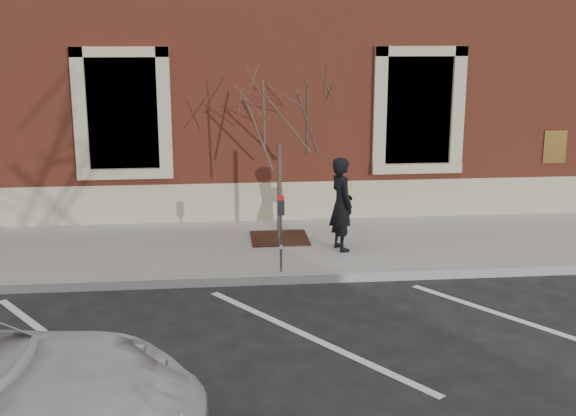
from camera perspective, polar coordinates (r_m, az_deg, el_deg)
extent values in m
plane|color=#28282B|center=(11.81, 0.29, -5.88)|extent=(120.00, 120.00, 0.00)
cube|color=#9B9A92|center=(13.44, -0.49, -3.10)|extent=(40.00, 3.50, 0.15)
cube|color=#9E9E99|center=(11.74, 0.32, -5.61)|extent=(40.00, 0.12, 0.15)
cube|color=brown|center=(18.86, -2.25, 13.77)|extent=(40.00, 8.50, 8.00)
cube|color=tan|center=(15.03, -1.12, 0.57)|extent=(40.00, 0.06, 0.80)
cube|color=black|center=(14.91, -12.86, 7.34)|extent=(1.40, 0.30, 2.20)
cube|color=tan|center=(14.92, -12.69, 2.69)|extent=(1.90, 0.20, 0.20)
cube|color=black|center=(15.38, 10.12, 7.65)|extent=(1.40, 0.30, 2.20)
cube|color=tan|center=(15.38, 10.11, 3.13)|extent=(1.90, 0.20, 0.20)
imported|color=black|center=(12.86, 4.25, 0.31)|extent=(0.54, 0.69, 1.68)
cylinder|color=#595B60|center=(11.71, -0.57, -2.81)|extent=(0.04, 0.04, 0.96)
cube|color=black|center=(11.56, -0.57, 0.05)|extent=(0.11, 0.09, 0.25)
cube|color=red|center=(11.52, -0.57, 0.79)|extent=(0.11, 0.08, 0.06)
cube|color=white|center=(11.68, -0.55, -3.10)|extent=(0.05, 0.00, 0.07)
cube|color=#371C11|center=(13.70, -0.68, -2.40)|extent=(1.08, 1.08, 0.03)
cylinder|color=#49382C|center=(13.48, -0.69, 1.29)|extent=(0.08, 0.08, 1.83)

